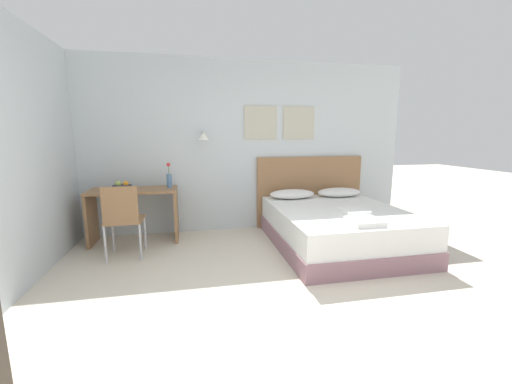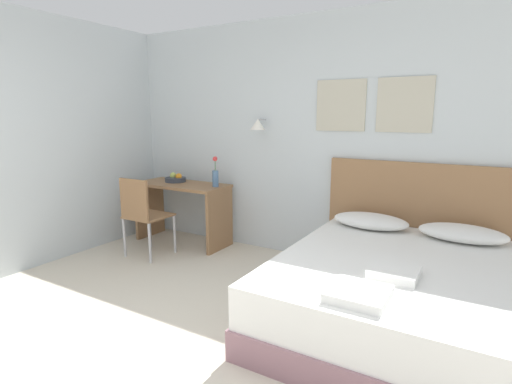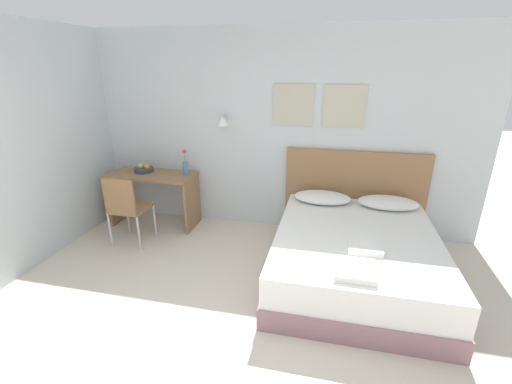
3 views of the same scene
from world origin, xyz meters
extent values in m
plane|color=beige|center=(0.00, 0.00, 0.00)|extent=(24.00, 24.00, 0.00)
cube|color=silver|center=(0.00, 2.78, 1.32)|extent=(5.52, 0.06, 2.65)
cube|color=#B7B29E|center=(0.35, 2.74, 1.70)|extent=(0.52, 0.02, 0.52)
cube|color=#B7B29E|center=(0.98, 2.74, 1.70)|extent=(0.52, 0.02, 0.52)
cylinder|color=#B2B2B7|center=(-0.55, 2.67, 1.55)|extent=(0.02, 0.16, 0.02)
cone|color=white|center=(-0.55, 2.58, 1.50)|extent=(0.17, 0.17, 0.12)
cube|color=gray|center=(1.19, 1.66, 0.11)|extent=(1.68, 2.07, 0.22)
cube|color=white|center=(1.19, 1.66, 0.37)|extent=(1.65, 2.03, 0.31)
cube|color=#8E6642|center=(1.19, 2.72, 0.58)|extent=(1.80, 0.06, 1.16)
ellipsoid|color=white|center=(0.80, 2.45, 0.60)|extent=(0.71, 0.39, 0.14)
ellipsoid|color=white|center=(1.59, 2.45, 0.60)|extent=(0.71, 0.39, 0.14)
cube|color=white|center=(1.25, 1.35, 0.56)|extent=(0.31, 0.30, 0.06)
cube|color=white|center=(1.14, 0.90, 0.56)|extent=(0.35, 0.34, 0.06)
cube|color=#8E6642|center=(-1.55, 2.42, 0.74)|extent=(1.19, 0.54, 0.03)
cube|color=#8E6642|center=(-2.13, 2.42, 0.36)|extent=(0.04, 0.49, 0.73)
cube|color=#8E6642|center=(-0.98, 2.42, 0.36)|extent=(0.04, 0.49, 0.73)
cube|color=#8E6642|center=(-1.58, 1.86, 0.46)|extent=(0.44, 0.44, 0.02)
cube|color=#8E6642|center=(-1.58, 1.66, 0.70)|extent=(0.40, 0.03, 0.44)
cylinder|color=#B7B7BC|center=(-1.78, 2.06, 0.23)|extent=(0.03, 0.03, 0.45)
cylinder|color=#B7B7BC|center=(-1.38, 2.06, 0.23)|extent=(0.03, 0.03, 0.45)
cylinder|color=#B7B7BC|center=(-1.78, 1.66, 0.23)|extent=(0.03, 0.03, 0.45)
cylinder|color=#B7B7BC|center=(-1.38, 1.66, 0.23)|extent=(0.03, 0.03, 0.45)
cylinder|color=#333842|center=(-1.71, 2.48, 0.79)|extent=(0.26, 0.26, 0.05)
sphere|color=orange|center=(-1.66, 2.48, 0.83)|extent=(0.08, 0.08, 0.08)
sphere|color=#B2C156|center=(-1.76, 2.49, 0.84)|extent=(0.08, 0.08, 0.08)
cylinder|color=#4C7099|center=(-1.06, 2.46, 0.86)|extent=(0.07, 0.07, 0.19)
cylinder|color=#3D7538|center=(-1.06, 2.46, 1.02)|extent=(0.01, 0.01, 0.14)
sphere|color=#DB3838|center=(-1.06, 2.46, 1.09)|extent=(0.06, 0.06, 0.06)
camera|label=1|loc=(-0.74, -2.17, 1.51)|focal=22.00mm
camera|label=2|loc=(1.74, -1.33, 1.62)|focal=28.00mm
camera|label=3|loc=(0.88, -1.69, 2.18)|focal=24.00mm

